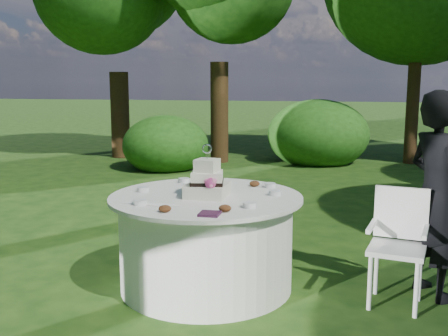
{
  "coord_description": "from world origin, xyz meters",
  "views": [
    {
      "loc": [
        1.03,
        -4.0,
        1.68
      ],
      "look_at": [
        0.15,
        0.0,
        1.0
      ],
      "focal_mm": 42.0,
      "sensor_mm": 36.0,
      "label": 1
    }
  ],
  "objects_px": {
    "napkins": "(210,214)",
    "cake": "(207,183)",
    "chair": "(399,237)",
    "guest": "(437,195)",
    "table": "(206,241)"
  },
  "relations": [
    {
      "from": "cake",
      "to": "chair",
      "type": "distance_m",
      "value": 1.52
    },
    {
      "from": "guest",
      "to": "chair",
      "type": "height_order",
      "value": "guest"
    },
    {
      "from": "napkins",
      "to": "table",
      "type": "distance_m",
      "value": 0.74
    },
    {
      "from": "table",
      "to": "chair",
      "type": "relative_size",
      "value": 1.77
    },
    {
      "from": "napkins",
      "to": "chair",
      "type": "xyz_separation_m",
      "value": [
        1.32,
        0.62,
        -0.26
      ]
    },
    {
      "from": "chair",
      "to": "cake",
      "type": "bearing_deg",
      "value": -177.9
    },
    {
      "from": "chair",
      "to": "napkins",
      "type": "bearing_deg",
      "value": -155.01
    },
    {
      "from": "napkins",
      "to": "cake",
      "type": "distance_m",
      "value": 0.59
    },
    {
      "from": "cake",
      "to": "chair",
      "type": "relative_size",
      "value": 0.48
    },
    {
      "from": "table",
      "to": "chair",
      "type": "height_order",
      "value": "chair"
    },
    {
      "from": "guest",
      "to": "cake",
      "type": "relative_size",
      "value": 3.79
    },
    {
      "from": "cake",
      "to": "napkins",
      "type": "bearing_deg",
      "value": -74.24
    },
    {
      "from": "guest",
      "to": "chair",
      "type": "bearing_deg",
      "value": 94.71
    },
    {
      "from": "napkins",
      "to": "table",
      "type": "xyz_separation_m",
      "value": [
        -0.18,
        0.6,
        -0.39
      ]
    },
    {
      "from": "napkins",
      "to": "cake",
      "type": "height_order",
      "value": "cake"
    }
  ]
}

